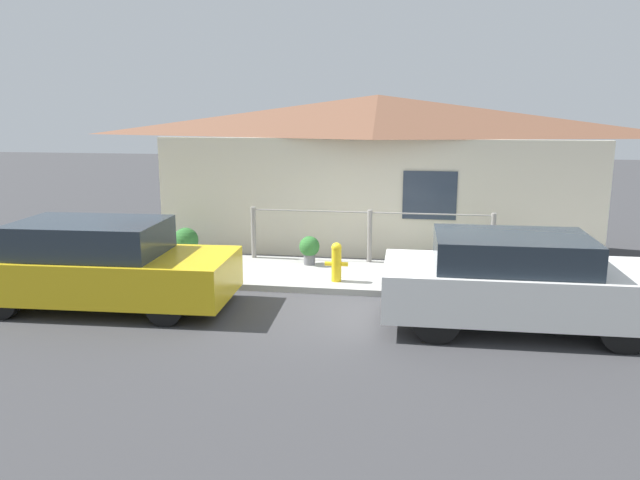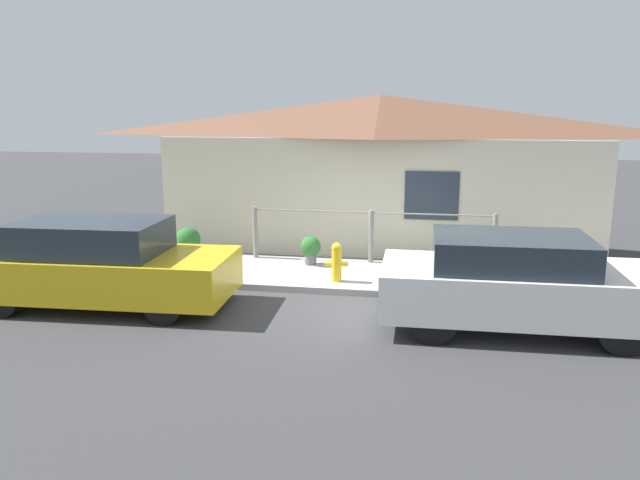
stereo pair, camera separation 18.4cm
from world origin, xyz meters
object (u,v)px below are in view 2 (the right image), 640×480
(car_left, at_px, (100,264))
(potted_plant_corner, at_px, (457,253))
(fire_hydrant, at_px, (337,261))
(potted_plant_by_fence, at_px, (188,240))
(potted_plant_near_hydrant, at_px, (311,248))
(car_right, at_px, (517,282))

(car_left, distance_m, potted_plant_corner, 6.41)
(fire_hydrant, height_order, potted_plant_by_fence, fire_hydrant)
(car_left, height_order, potted_plant_near_hydrant, car_left)
(potted_plant_corner, bearing_deg, car_right, -75.02)
(car_left, relative_size, car_right, 1.07)
(car_left, bearing_deg, fire_hydrant, 22.77)
(potted_plant_by_fence, height_order, potted_plant_corner, potted_plant_corner)
(potted_plant_corner, bearing_deg, potted_plant_near_hydrant, 179.33)
(car_left, xyz_separation_m, potted_plant_near_hydrant, (2.94, 2.81, -0.25))
(potted_plant_near_hydrant, bearing_deg, potted_plant_by_fence, 173.82)
(fire_hydrant, relative_size, potted_plant_corner, 1.10)
(fire_hydrant, distance_m, potted_plant_corner, 2.40)
(car_left, bearing_deg, potted_plant_by_fence, 82.92)
(car_right, bearing_deg, potted_plant_corner, 104.20)
(car_left, xyz_separation_m, fire_hydrant, (3.63, 1.69, -0.21))
(potted_plant_by_fence, bearing_deg, car_right, -26.34)
(fire_hydrant, bearing_deg, car_left, -155.00)
(car_right, xyz_separation_m, potted_plant_near_hydrant, (-3.57, 2.81, -0.27))
(car_left, relative_size, potted_plant_by_fence, 7.05)
(car_left, height_order, car_right, car_left)
(potted_plant_near_hydrant, height_order, potted_plant_corner, potted_plant_corner)
(potted_plant_near_hydrant, bearing_deg, fire_hydrant, -58.34)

